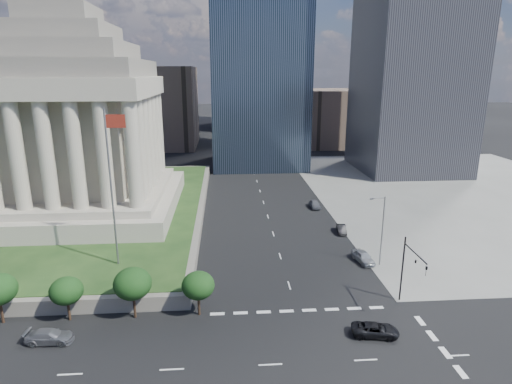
{
  "coord_description": "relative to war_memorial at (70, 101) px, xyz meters",
  "views": [
    {
      "loc": [
        -7.8,
        -28.48,
        25.98
      ],
      "look_at": [
        -4.26,
        19.54,
        12.51
      ],
      "focal_mm": 30.0,
      "sensor_mm": 36.0,
      "label": 1
    }
  ],
  "objects": [
    {
      "name": "street_lamp_north",
      "position": [
        47.33,
        -23.0,
        -15.74
      ],
      "size": [
        2.13,
        0.22,
        10.0
      ],
      "color": "slate",
      "rests_on": "ground"
    },
    {
      "name": "parked_sedan_far",
      "position": [
        43.85,
        3.6,
        -20.64
      ],
      "size": [
        4.46,
        1.83,
        1.51
      ],
      "primitive_type": "imported",
      "rotation": [
        0.0,
        0.0,
        0.01
      ],
      "color": "slate",
      "rests_on": "ground"
    },
    {
      "name": "building_filler_nw",
      "position": [
        4.0,
        82.0,
        -7.4
      ],
      "size": [
        24.0,
        30.0,
        28.0
      ],
      "primitive_type": "cube",
      "color": "brown",
      "rests_on": "ground"
    },
    {
      "name": "suv_grey",
      "position": [
        8.42,
        -38.0,
        -20.72
      ],
      "size": [
        2.12,
        4.78,
        1.36
      ],
      "primitive_type": "imported",
      "rotation": [
        0.0,
        0.0,
        1.53
      ],
      "color": "#55575D",
      "rests_on": "ground"
    },
    {
      "name": "pickup_truck",
      "position": [
        41.17,
        -39.26,
        -20.74
      ],
      "size": [
        2.94,
        5.06,
        1.33
      ],
      "primitive_type": "imported",
      "rotation": [
        0.0,
        0.0,
        1.41
      ],
      "color": "black",
      "rests_on": "ground"
    },
    {
      "name": "plaza_terrace",
      "position": [
        -11.0,
        2.0,
        -20.5
      ],
      "size": [
        66.0,
        70.0,
        1.8
      ],
      "primitive_type": "cube",
      "color": "slate",
      "rests_on": "ground"
    },
    {
      "name": "parked_sedan_near",
      "position": [
        45.5,
        -21.87,
        -20.61
      ],
      "size": [
        4.86,
        2.57,
        1.57
      ],
      "primitive_type": "imported",
      "rotation": [
        0.0,
        0.0,
        0.16
      ],
      "color": "#94989D",
      "rests_on": "ground"
    },
    {
      "name": "midrise_glass",
      "position": [
        36.0,
        47.0,
        8.6
      ],
      "size": [
        26.0,
        26.0,
        60.0
      ],
      "primitive_type": "cube",
      "color": "black",
      "rests_on": "ground"
    },
    {
      "name": "sidewalk_ne",
      "position": [
        80.0,
        12.0,
        -21.38
      ],
      "size": [
        68.0,
        90.0,
        0.03
      ],
      "primitive_type": "cube",
      "color": "slate",
      "rests_on": "ground"
    },
    {
      "name": "traffic_signal_ne",
      "position": [
        46.5,
        -34.3,
        -16.15
      ],
      "size": [
        0.3,
        5.74,
        8.0
      ],
      "color": "black",
      "rests_on": "ground"
    },
    {
      "name": "parked_sedan_mid",
      "position": [
        45.5,
        -10.3,
        -20.75
      ],
      "size": [
        1.91,
        4.11,
        1.3
      ],
      "primitive_type": "imported",
      "rotation": [
        0.0,
        0.0,
        -0.14
      ],
      "color": "black",
      "rests_on": "ground"
    },
    {
      "name": "war_memorial",
      "position": [
        0.0,
        0.0,
        0.0
      ],
      "size": [
        34.0,
        34.0,
        39.0
      ],
      "primitive_type": null,
      "color": "#A79E8C",
      "rests_on": "plaza_lawn"
    },
    {
      "name": "flagpole",
      "position": [
        12.17,
        -24.0,
        -8.29
      ],
      "size": [
        2.52,
        0.24,
        20.0
      ],
      "color": "slate",
      "rests_on": "plaza_lawn"
    },
    {
      "name": "building_filler_ne",
      "position": [
        66.0,
        82.0,
        -11.4
      ],
      "size": [
        20.0,
        30.0,
        20.0
      ],
      "primitive_type": "cube",
      "color": "brown",
      "rests_on": "ground"
    },
    {
      "name": "ground",
      "position": [
        34.0,
        52.0,
        -21.4
      ],
      "size": [
        500.0,
        500.0,
        0.0
      ],
      "primitive_type": "plane",
      "color": "black",
      "rests_on": "ground"
    },
    {
      "name": "plaza_lawn",
      "position": [
        -11.0,
        2.0,
        -19.55
      ],
      "size": [
        64.0,
        68.0,
        0.1
      ],
      "primitive_type": "cube",
      "color": "#1D3A18",
      "rests_on": "plaza_terrace"
    }
  ]
}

